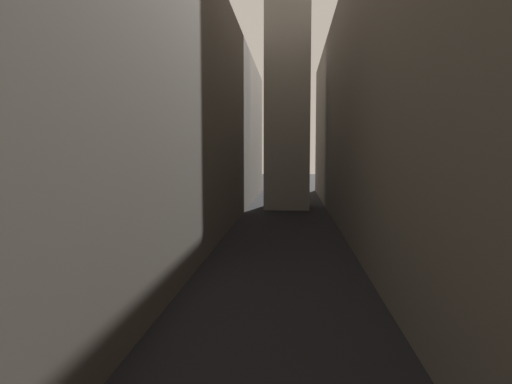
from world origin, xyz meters
name	(u,v)px	position (x,y,z in m)	size (l,w,h in m)	color
ground_plane	(283,243)	(0.00, 48.00, 0.00)	(264.00, 264.00, 0.00)	black
building_block_left	(139,114)	(-13.15, 50.00, 11.27)	(15.30, 108.00, 22.55)	#60594F
building_block_right	(435,103)	(12.90, 50.00, 12.00)	(14.80, 108.00, 24.00)	#60594F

